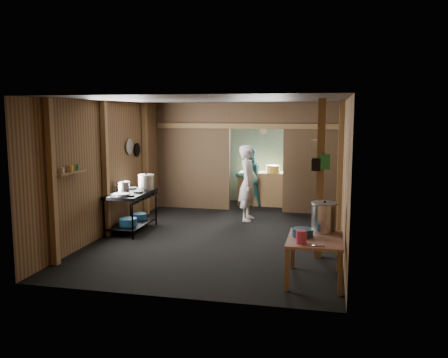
% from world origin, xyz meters
% --- Properties ---
extents(floor, '(4.50, 7.00, 0.00)m').
position_xyz_m(floor, '(0.00, 0.00, 0.00)').
color(floor, black).
rests_on(floor, ground).
extents(ceiling, '(4.50, 7.00, 0.00)m').
position_xyz_m(ceiling, '(0.00, 0.00, 2.60)').
color(ceiling, '#443C37').
rests_on(ceiling, ground).
extents(wall_back, '(4.50, 0.00, 2.60)m').
position_xyz_m(wall_back, '(0.00, 3.50, 1.30)').
color(wall_back, brown).
rests_on(wall_back, ground).
extents(wall_front, '(4.50, 0.00, 2.60)m').
position_xyz_m(wall_front, '(0.00, -3.50, 1.30)').
color(wall_front, brown).
rests_on(wall_front, ground).
extents(wall_left, '(0.00, 7.00, 2.60)m').
position_xyz_m(wall_left, '(-2.25, 0.00, 1.30)').
color(wall_left, brown).
rests_on(wall_left, ground).
extents(wall_right, '(0.00, 7.00, 2.60)m').
position_xyz_m(wall_right, '(2.25, 0.00, 1.30)').
color(wall_right, brown).
rests_on(wall_right, ground).
extents(partition_left, '(1.85, 0.10, 2.60)m').
position_xyz_m(partition_left, '(-1.32, 2.20, 1.30)').
color(partition_left, brown).
rests_on(partition_left, floor).
extents(partition_right, '(1.35, 0.10, 2.60)m').
position_xyz_m(partition_right, '(1.57, 2.20, 1.30)').
color(partition_right, brown).
rests_on(partition_right, floor).
extents(partition_header, '(1.30, 0.10, 0.60)m').
position_xyz_m(partition_header, '(0.25, 2.20, 2.30)').
color(partition_header, brown).
rests_on(partition_header, wall_back).
extents(turquoise_panel, '(4.40, 0.06, 2.50)m').
position_xyz_m(turquoise_panel, '(0.00, 3.44, 1.25)').
color(turquoise_panel, '#7AA6A1').
rests_on(turquoise_panel, wall_back).
extents(back_counter, '(1.20, 0.50, 0.85)m').
position_xyz_m(back_counter, '(0.30, 2.95, 0.42)').
color(back_counter, olive).
rests_on(back_counter, floor).
extents(wall_clock, '(0.20, 0.03, 0.20)m').
position_xyz_m(wall_clock, '(0.25, 3.40, 1.90)').
color(wall_clock, silver).
rests_on(wall_clock, wall_back).
extents(post_left_a, '(0.10, 0.12, 2.60)m').
position_xyz_m(post_left_a, '(-2.18, -2.60, 1.30)').
color(post_left_a, olive).
rests_on(post_left_a, floor).
extents(post_left_b, '(0.10, 0.12, 2.60)m').
position_xyz_m(post_left_b, '(-2.18, -0.80, 1.30)').
color(post_left_b, olive).
rests_on(post_left_b, floor).
extents(post_left_c, '(0.10, 0.12, 2.60)m').
position_xyz_m(post_left_c, '(-2.18, 1.20, 1.30)').
color(post_left_c, olive).
rests_on(post_left_c, floor).
extents(post_right, '(0.10, 0.12, 2.60)m').
position_xyz_m(post_right, '(2.18, -0.20, 1.30)').
color(post_right, olive).
rests_on(post_right, floor).
extents(post_free, '(0.12, 0.12, 2.60)m').
position_xyz_m(post_free, '(1.85, -1.30, 1.30)').
color(post_free, olive).
rests_on(post_free, floor).
extents(cross_beam, '(4.40, 0.12, 0.12)m').
position_xyz_m(cross_beam, '(0.00, 2.15, 2.05)').
color(cross_beam, olive).
rests_on(cross_beam, wall_left).
extents(pan_lid_big, '(0.03, 0.34, 0.34)m').
position_xyz_m(pan_lid_big, '(-2.21, 0.40, 1.65)').
color(pan_lid_big, gray).
rests_on(pan_lid_big, wall_left).
extents(pan_lid_small, '(0.03, 0.30, 0.30)m').
position_xyz_m(pan_lid_small, '(-2.21, 0.80, 1.55)').
color(pan_lid_small, black).
rests_on(pan_lid_small, wall_left).
extents(wall_shelf, '(0.14, 0.80, 0.03)m').
position_xyz_m(wall_shelf, '(-2.15, -2.10, 1.40)').
color(wall_shelf, olive).
rests_on(wall_shelf, wall_left).
extents(jar_white, '(0.07, 0.07, 0.10)m').
position_xyz_m(jar_white, '(-2.15, -2.35, 1.47)').
color(jar_white, silver).
rests_on(jar_white, wall_shelf).
extents(jar_yellow, '(0.08, 0.08, 0.10)m').
position_xyz_m(jar_yellow, '(-2.15, -2.10, 1.47)').
color(jar_yellow, gold).
rests_on(jar_yellow, wall_shelf).
extents(jar_green, '(0.06, 0.06, 0.10)m').
position_xyz_m(jar_green, '(-2.15, -1.88, 1.47)').
color(jar_green, '#27833F').
rests_on(jar_green, wall_shelf).
extents(bag_white, '(0.22, 0.15, 0.32)m').
position_xyz_m(bag_white, '(1.80, -1.22, 1.78)').
color(bag_white, silver).
rests_on(bag_white, post_free).
extents(bag_green, '(0.16, 0.12, 0.24)m').
position_xyz_m(bag_green, '(1.92, -1.36, 1.60)').
color(bag_green, '#27833F').
rests_on(bag_green, post_free).
extents(bag_black, '(0.14, 0.10, 0.20)m').
position_xyz_m(bag_black, '(1.78, -1.38, 1.55)').
color(bag_black, black).
rests_on(bag_black, post_free).
extents(gas_range, '(0.69, 1.34, 0.79)m').
position_xyz_m(gas_range, '(-1.88, -0.34, 0.40)').
color(gas_range, black).
rests_on(gas_range, floor).
extents(prep_table, '(0.77, 1.06, 0.63)m').
position_xyz_m(prep_table, '(1.83, -2.45, 0.31)').
color(prep_table, '#A1765D').
rests_on(prep_table, floor).
extents(stove_pot_large, '(0.40, 0.40, 0.34)m').
position_xyz_m(stove_pot_large, '(-1.71, 0.06, 0.94)').
color(stove_pot_large, '#BCBCBC').
rests_on(stove_pot_large, gas_range).
extents(stove_pot_med, '(0.27, 0.27, 0.23)m').
position_xyz_m(stove_pot_med, '(-2.05, -0.32, 0.89)').
color(stove_pot_med, '#BCBCBC').
rests_on(stove_pot_med, gas_range).
extents(frying_pan, '(0.45, 0.60, 0.07)m').
position_xyz_m(frying_pan, '(-1.88, -0.78, 0.82)').
color(frying_pan, gray).
rests_on(frying_pan, gas_range).
extents(blue_tub_front, '(0.35, 0.35, 0.14)m').
position_xyz_m(blue_tub_front, '(-1.88, -0.52, 0.23)').
color(blue_tub_front, navy).
rests_on(blue_tub_front, gas_range).
extents(blue_tub_back, '(0.31, 0.31, 0.12)m').
position_xyz_m(blue_tub_back, '(-1.88, 0.05, 0.21)').
color(blue_tub_back, navy).
rests_on(blue_tub_back, gas_range).
extents(stock_pot, '(0.51, 0.51, 0.46)m').
position_xyz_m(stock_pot, '(1.94, -2.05, 0.84)').
color(stock_pot, '#BCBCBC').
rests_on(stock_pot, prep_table).
extents(wash_basin, '(0.33, 0.33, 0.11)m').
position_xyz_m(wash_basin, '(1.65, -2.40, 0.68)').
color(wash_basin, navy).
rests_on(wash_basin, prep_table).
extents(pink_bucket, '(0.19, 0.19, 0.17)m').
position_xyz_m(pink_bucket, '(1.65, -2.77, 0.71)').
color(pink_bucket, '#C43A5F').
rests_on(pink_bucket, prep_table).
extents(knife, '(0.30, 0.06, 0.01)m').
position_xyz_m(knife, '(1.82, -2.87, 0.63)').
color(knife, '#BCBCBC').
rests_on(knife, prep_table).
extents(yellow_tub, '(0.33, 0.33, 0.18)m').
position_xyz_m(yellow_tub, '(0.56, 2.95, 0.94)').
color(yellow_tub, gold).
rests_on(yellow_tub, back_counter).
extents(red_cup, '(0.13, 0.13, 0.15)m').
position_xyz_m(red_cup, '(0.07, 2.95, 0.92)').
color(red_cup, maroon).
rests_on(red_cup, back_counter).
extents(cook, '(0.40, 0.61, 1.67)m').
position_xyz_m(cook, '(0.24, 1.14, 0.83)').
color(cook, silver).
rests_on(cook, floor).
extents(worker_back, '(0.88, 0.79, 1.49)m').
position_xyz_m(worker_back, '(-0.02, 2.75, 0.74)').
color(worker_back, '#287270').
rests_on(worker_back, floor).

